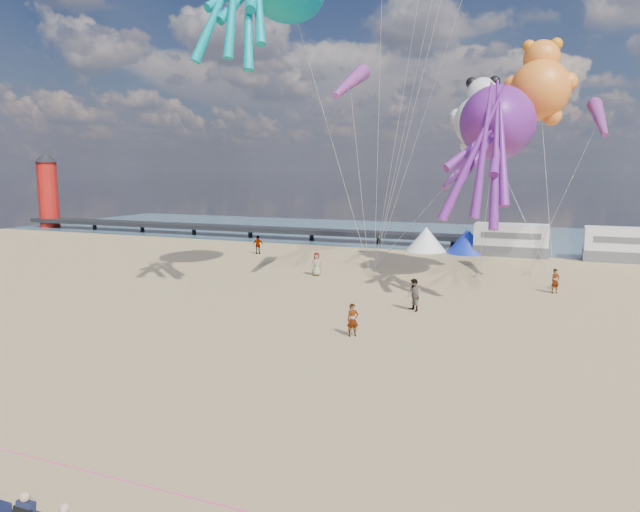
{
  "coord_description": "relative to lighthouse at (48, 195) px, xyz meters",
  "views": [
    {
      "loc": [
        9.29,
        -15.83,
        8.01
      ],
      "look_at": [
        0.44,
        6.0,
        4.43
      ],
      "focal_mm": 32.0,
      "sensor_mm": 36.0,
      "label": 1
    }
  ],
  "objects": [
    {
      "name": "tent_blue",
      "position": [
        58.0,
        -4.0,
        -3.3
      ],
      "size": [
        4.0,
        4.0,
        2.4
      ],
      "primitive_type": "cone",
      "color": "#1933CC",
      "rests_on": "ground"
    },
    {
      "name": "lighthouse",
      "position": [
        0.0,
        0.0,
        0.0
      ],
      "size": [
        2.6,
        2.6,
        9.0
      ],
      "primitive_type": "cylinder",
      "color": "#A5140F",
      "rests_on": "ground"
    },
    {
      "name": "pier",
      "position": [
        28.0,
        0.0,
        -3.5
      ],
      "size": [
        60.0,
        3.0,
        0.5
      ],
      "primitive_type": "cube",
      "color": "black",
      "rests_on": "ground"
    },
    {
      "name": "water",
      "position": [
        56.0,
        11.0,
        -4.48
      ],
      "size": [
        120.0,
        120.0,
        0.0
      ],
      "primitive_type": "plane",
      "color": "#3B5C70",
      "rests_on": "ground"
    },
    {
      "name": "standing_person",
      "position": [
        56.7,
        -34.41,
        -3.7
      ],
      "size": [
        0.7,
        0.66,
        1.61
      ],
      "primitive_type": "imported",
      "rotation": [
        0.0,
        0.0,
        0.66
      ],
      "color": "tan",
      "rests_on": "ground"
    },
    {
      "name": "windsock_left",
      "position": [
        52.82,
        -23.93,
        9.04
      ],
      "size": [
        1.49,
        6.92,
        6.87
      ],
      "primitive_type": null,
      "rotation": [
        0.0,
        0.0,
        0.06
      ],
      "color": "red"
    },
    {
      "name": "sandbag_d",
      "position": [
        63.91,
        -14.03,
        -4.39
      ],
      "size": [
        0.5,
        0.35,
        0.22
      ],
      "primitive_type": "cube",
      "color": "gray",
      "rests_on": "ground"
    },
    {
      "name": "kite_octopus_purple",
      "position": [
        61.66,
        -19.34,
        6.59
      ],
      "size": [
        7.07,
        10.84,
        11.45
      ],
      "primitive_type": null,
      "rotation": [
        0.0,
        0.0,
        -0.3
      ],
      "color": "#691E85"
    },
    {
      "name": "sandbag_b",
      "position": [
        60.5,
        -16.32,
        -4.39
      ],
      "size": [
        0.5,
        0.35,
        0.22
      ],
      "primitive_type": "cube",
      "color": "gray",
      "rests_on": "ground"
    },
    {
      "name": "motorhome_1",
      "position": [
        71.5,
        -4.0,
        -3.0
      ],
      "size": [
        6.6,
        2.5,
        3.0
      ],
      "primitive_type": "cube",
      "color": "silver",
      "rests_on": "ground"
    },
    {
      "name": "ground",
      "position": [
        56.0,
        -44.0,
        -4.5
      ],
      "size": [
        120.0,
        120.0,
        0.0
      ],
      "primitive_type": "plane",
      "color": "tan",
      "rests_on": "ground"
    },
    {
      "name": "beachgoer_5",
      "position": [
        65.82,
        -20.23,
        -3.69
      ],
      "size": [
        1.49,
        1.28,
        1.62
      ],
      "primitive_type": "imported",
      "rotation": [
        0.0,
        0.0,
        0.64
      ],
      "color": "#7F6659",
      "rests_on": "ground"
    },
    {
      "name": "beachgoer_0",
      "position": [
        48.97,
        -20.29,
        -3.6
      ],
      "size": [
        0.78,
        0.68,
        1.8
      ],
      "primitive_type": "imported",
      "rotation": [
        0.0,
        0.0,
        0.46
      ],
      "color": "#7F6659",
      "rests_on": "ground"
    },
    {
      "name": "rope_line",
      "position": [
        56.0,
        -49.0,
        -4.48
      ],
      "size": [
        34.0,
        0.03,
        0.03
      ],
      "primitive_type": "cylinder",
      "rotation": [
        0.0,
        1.57,
        0.0
      ],
      "color": "#F2338C",
      "rests_on": "ground"
    },
    {
      "name": "beachgoer_3",
      "position": [
        39.5,
        -11.99,
        -3.6
      ],
      "size": [
        1.27,
        0.9,
        1.79
      ],
      "primitive_type": "imported",
      "rotation": [
        0.0,
        0.0,
        3.35
      ],
      "color": "#7F6659",
      "rests_on": "ground"
    },
    {
      "name": "kite_teddy_orange",
      "position": [
        64.13,
        -17.03,
        8.87
      ],
      "size": [
        5.38,
        5.13,
        6.95
      ],
      "primitive_type": null,
      "rotation": [
        0.0,
        0.0,
        -0.11
      ],
      "color": "orange"
    },
    {
      "name": "sandbag_e",
      "position": [
        52.21,
        -15.72,
        -4.39
      ],
      "size": [
        0.5,
        0.35,
        0.22
      ],
      "primitive_type": "cube",
      "color": "gray",
      "rests_on": "ground"
    },
    {
      "name": "motorhome_0",
      "position": [
        62.0,
        -4.0,
        -3.0
      ],
      "size": [
        6.6,
        2.5,
        3.0
      ],
      "primitive_type": "cube",
      "color": "silver",
      "rests_on": "ground"
    },
    {
      "name": "sandbag_c",
      "position": [
        65.79,
        -18.54,
        -4.39
      ],
      "size": [
        0.5,
        0.35,
        0.22
      ],
      "primitive_type": "cube",
      "color": "gray",
      "rests_on": "ground"
    },
    {
      "name": "sandbag_a",
      "position": [
        52.12,
        -16.94,
        -4.39
      ],
      "size": [
        0.5,
        0.35,
        0.22
      ],
      "primitive_type": "cube",
      "color": "gray",
      "rests_on": "ground"
    },
    {
      "name": "beachgoer_1",
      "position": [
        58.33,
        -28.4,
        -3.56
      ],
      "size": [
        1.07,
        1.07,
        1.87
      ],
      "primitive_type": "imported",
      "rotation": [
        0.0,
        0.0,
        5.5
      ],
      "color": "#7F6659",
      "rests_on": "ground"
    },
    {
      "name": "windsock_mid",
      "position": [
        67.91,
        -17.74,
        6.79
      ],
      "size": [
        1.49,
        5.67,
        5.61
      ],
      "primitive_type": null,
      "rotation": [
        0.0,
        0.0,
        0.09
      ],
      "color": "red"
    },
    {
      "name": "tent_white",
      "position": [
        54.0,
        -4.0,
        -3.3
      ],
      "size": [
        4.0,
        4.0,
        2.4
      ],
      "primitive_type": "cone",
      "color": "white",
      "rests_on": "ground"
    },
    {
      "name": "kite_panda",
      "position": [
        59.99,
        -14.54,
        7.08
      ],
      "size": [
        5.96,
        5.78,
        6.76
      ],
      "primitive_type": null,
      "rotation": [
        0.0,
        0.0,
        -0.32
      ],
      "color": "silver"
    },
    {
      "name": "windsock_right",
      "position": [
        59.51,
        -21.12,
        3.43
      ],
      "size": [
        2.29,
        4.81,
        4.76
      ],
      "primitive_type": null,
      "rotation": [
        0.0,
        0.0,
        -0.3
      ],
      "color": "red"
    }
  ]
}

